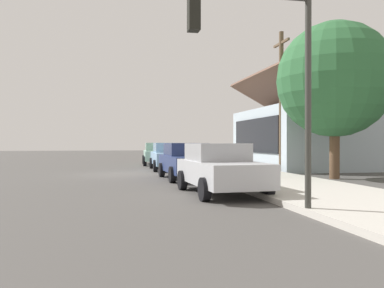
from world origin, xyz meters
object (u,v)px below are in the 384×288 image
(car_navy, at_px, (187,161))
(fire_hydrant_red, at_px, (237,171))
(car_skyblue, at_px, (168,156))
(shade_tree, at_px, (335,80))
(traffic_light_main, at_px, (263,56))
(car_seafoam, at_px, (157,153))
(car_silver, at_px, (220,168))
(utility_pole_wooden, at_px, (281,99))

(car_navy, bearing_deg, fire_hydrant_red, 33.77)
(car_skyblue, height_order, shade_tree, shade_tree)
(car_skyblue, xyz_separation_m, traffic_light_main, (15.21, -0.13, 2.68))
(car_seafoam, relative_size, traffic_light_main, 0.89)
(shade_tree, bearing_deg, car_silver, -58.63)
(shade_tree, height_order, traffic_light_main, shade_tree)
(car_seafoam, xyz_separation_m, shade_tree, (12.73, 6.45, 3.59))
(car_silver, bearing_deg, car_seafoam, 177.62)
(car_silver, bearing_deg, fire_hydrant_red, 149.80)
(car_skyblue, distance_m, fire_hydrant_red, 8.46)
(car_skyblue, bearing_deg, car_navy, 1.26)
(car_skyblue, relative_size, fire_hydrant_red, 6.71)
(car_seafoam, relative_size, car_silver, 1.03)
(traffic_light_main, bearing_deg, car_silver, 177.82)
(car_skyblue, bearing_deg, traffic_light_main, 1.27)
(car_silver, bearing_deg, car_skyblue, 177.47)
(car_navy, xyz_separation_m, fire_hydrant_red, (2.25, 1.58, -0.32))
(car_skyblue, height_order, car_navy, same)
(car_skyblue, bearing_deg, fire_hydrant_red, 12.19)
(shade_tree, distance_m, fire_hydrant_red, 6.31)
(traffic_light_main, distance_m, utility_pole_wooden, 12.92)
(car_silver, height_order, shade_tree, shade_tree)
(car_silver, bearing_deg, utility_pole_wooden, 141.41)
(car_seafoam, xyz_separation_m, utility_pole_wooden, (9.01, 5.59, 3.11))
(car_navy, bearing_deg, car_seafoam, 178.58)
(traffic_light_main, bearing_deg, fire_hydrant_red, 166.46)
(car_silver, height_order, fire_hydrant_red, car_silver)
(shade_tree, height_order, utility_pole_wooden, utility_pole_wooden)
(car_skyblue, relative_size, utility_pole_wooden, 0.64)
(car_seafoam, height_order, utility_pole_wooden, utility_pole_wooden)
(car_skyblue, bearing_deg, car_silver, 1.88)
(shade_tree, relative_size, traffic_light_main, 1.34)
(car_seafoam, distance_m, traffic_light_main, 20.78)
(car_navy, height_order, fire_hydrant_red, car_navy)
(car_skyblue, distance_m, car_navy, 6.07)
(car_seafoam, bearing_deg, car_navy, 3.33)
(car_navy, distance_m, shade_tree, 7.48)
(shade_tree, bearing_deg, utility_pole_wooden, -167.02)
(car_seafoam, relative_size, utility_pole_wooden, 0.62)
(car_navy, xyz_separation_m, car_silver, (5.14, 0.08, -0.00))
(traffic_light_main, height_order, utility_pole_wooden, utility_pole_wooden)
(car_skyblue, bearing_deg, car_seafoam, -177.67)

